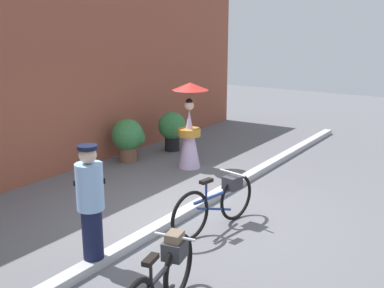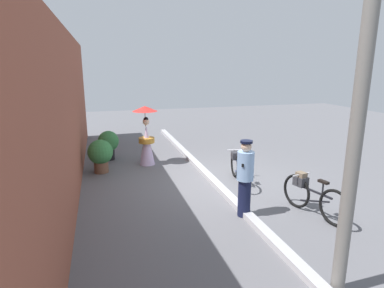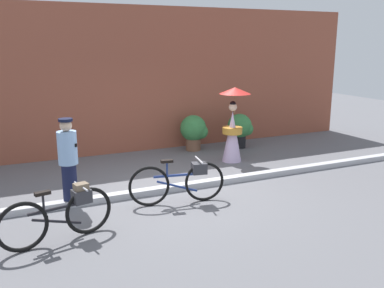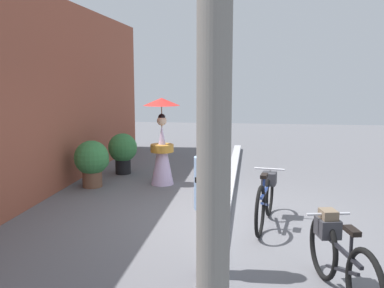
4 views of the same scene
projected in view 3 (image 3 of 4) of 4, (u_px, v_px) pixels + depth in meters
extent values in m
plane|color=slate|center=(175.00, 191.00, 8.42)|extent=(30.00, 30.00, 0.00)
cube|color=brown|center=(123.00, 80.00, 11.13)|extent=(14.00, 0.40, 3.83)
cube|color=#B2B2B7|center=(175.00, 188.00, 8.40)|extent=(14.00, 0.20, 0.12)
torus|color=black|center=(89.00, 211.00, 6.45)|extent=(0.73, 0.22, 0.74)
torus|color=black|center=(22.00, 227.00, 5.88)|extent=(0.73, 0.22, 0.74)
cube|color=black|center=(56.00, 208.00, 6.13)|extent=(0.81, 0.22, 0.04)
cube|color=black|center=(57.00, 221.00, 6.18)|extent=(0.71, 0.19, 0.26)
cylinder|color=black|center=(43.00, 203.00, 6.00)|extent=(0.03, 0.03, 0.31)
cube|color=black|center=(43.00, 193.00, 5.96)|extent=(0.23, 0.14, 0.05)
cylinder|color=silver|center=(81.00, 186.00, 6.30)|extent=(0.13, 0.47, 0.03)
cube|color=#333338|center=(82.00, 196.00, 6.33)|extent=(0.30, 0.27, 0.20)
cube|color=#72604C|center=(81.00, 188.00, 6.30)|extent=(0.23, 0.20, 0.14)
torus|color=black|center=(204.00, 182.00, 7.79)|extent=(0.75, 0.18, 0.75)
torus|color=black|center=(149.00, 186.00, 7.54)|extent=(0.75, 0.18, 0.75)
cube|color=navy|center=(177.00, 175.00, 7.63)|extent=(0.86, 0.18, 0.04)
cube|color=navy|center=(177.00, 186.00, 7.68)|extent=(0.75, 0.16, 0.27)
cylinder|color=navy|center=(167.00, 170.00, 7.55)|extent=(0.03, 0.03, 0.31)
cube|color=black|center=(167.00, 161.00, 7.52)|extent=(0.23, 0.13, 0.05)
cylinder|color=silver|center=(199.00, 160.00, 7.67)|extent=(0.11, 0.48, 0.03)
cube|color=#333338|center=(199.00, 168.00, 7.71)|extent=(0.29, 0.26, 0.20)
cylinder|color=#141938|center=(70.00, 185.00, 7.55)|extent=(0.26, 0.26, 0.79)
cylinder|color=#8CB2E0|center=(67.00, 148.00, 7.39)|extent=(0.34, 0.34, 0.59)
sphere|color=#D8B293|center=(66.00, 125.00, 7.29)|extent=(0.21, 0.21, 0.21)
cylinder|color=black|center=(65.00, 120.00, 7.27)|extent=(0.24, 0.24, 0.05)
cube|color=black|center=(67.00, 145.00, 7.37)|extent=(0.31, 0.29, 0.06)
cone|color=silver|center=(232.00, 136.00, 10.40)|extent=(0.48, 0.48, 1.26)
cylinder|color=#C1842D|center=(232.00, 130.00, 10.36)|extent=(0.49, 0.49, 0.16)
sphere|color=beige|center=(233.00, 107.00, 10.23)|extent=(0.20, 0.20, 0.20)
sphere|color=black|center=(233.00, 104.00, 10.21)|extent=(0.15, 0.15, 0.15)
cylinder|color=olive|center=(235.00, 102.00, 10.23)|extent=(0.02, 0.02, 0.55)
cone|color=red|center=(235.00, 91.00, 10.17)|extent=(0.77, 0.77, 0.16)
cylinder|color=black|center=(239.00, 141.00, 11.86)|extent=(0.36, 0.36, 0.35)
sphere|color=#387F42|center=(240.00, 126.00, 11.76)|extent=(0.68, 0.68, 0.68)
sphere|color=#387F42|center=(247.00, 129.00, 11.76)|extent=(0.37, 0.37, 0.37)
cylinder|color=brown|center=(193.00, 144.00, 11.58)|extent=(0.41, 0.41, 0.33)
sphere|color=#387F42|center=(193.00, 128.00, 11.47)|extent=(0.72, 0.72, 0.72)
sphere|color=#387F42|center=(201.00, 132.00, 11.47)|extent=(0.39, 0.39, 0.39)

